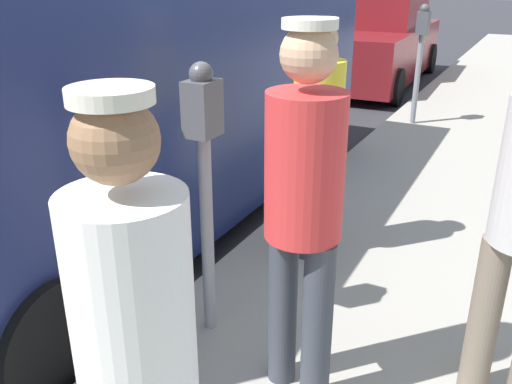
% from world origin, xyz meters
% --- Properties ---
extents(ground_plane, '(80.00, 80.00, 0.00)m').
position_xyz_m(ground_plane, '(0.00, 0.00, 0.00)').
color(ground_plane, '#2D2D33').
extents(parking_meter_near, '(0.14, 0.18, 1.52)m').
position_xyz_m(parking_meter_near, '(1.35, -0.92, 1.18)').
color(parking_meter_near, gray).
rests_on(parking_meter_near, sidewalk_slab).
extents(parking_meter_far, '(0.14, 0.18, 1.52)m').
position_xyz_m(parking_meter_far, '(1.35, 4.15, 1.18)').
color(parking_meter_far, gray).
rests_on(parking_meter_far, sidewalk_slab).
extents(pedestrian_in_yellow, '(0.34, 0.36, 1.65)m').
position_xyz_m(pedestrian_in_yellow, '(1.52, 0.22, 1.09)').
color(pedestrian_in_yellow, '#383D47').
rests_on(pedestrian_in_yellow, sidewalk_slab).
extents(pedestrian_in_white, '(0.34, 0.34, 1.68)m').
position_xyz_m(pedestrian_in_white, '(1.94, -2.20, 1.11)').
color(pedestrian_in_white, '#726656').
rests_on(pedestrian_in_white, sidewalk_slab).
extents(pedestrian_in_red, '(0.35, 0.34, 1.76)m').
position_xyz_m(pedestrian_in_red, '(2.00, -1.15, 1.17)').
color(pedestrian_in_red, '#383D47').
rests_on(pedestrian_in_red, sidewalk_slab).
extents(parked_van, '(2.16, 5.22, 2.15)m').
position_xyz_m(parked_van, '(-0.15, 0.40, 1.15)').
color(parked_van, navy).
rests_on(parked_van, ground).
extents(parked_sedan_ahead, '(2.09, 4.47, 1.65)m').
position_xyz_m(parked_sedan_ahead, '(-0.22, 7.34, 0.75)').
color(parked_sedan_ahead, maroon).
rests_on(parked_sedan_ahead, ground).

